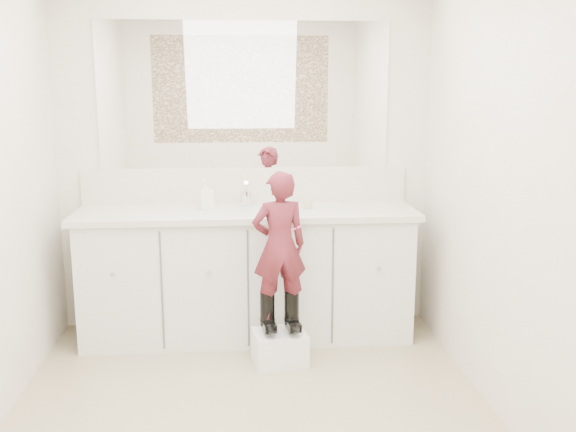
{
  "coord_description": "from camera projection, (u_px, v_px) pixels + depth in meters",
  "views": [
    {
      "loc": [
        -0.06,
        -3.01,
        1.73
      ],
      "look_at": [
        0.25,
        0.86,
        0.92
      ],
      "focal_mm": 40.0,
      "sensor_mm": 36.0,
      "label": 1
    }
  ],
  "objects": [
    {
      "name": "toothbrush",
      "position": [
        291.0,
        230.0,
        3.87
      ],
      "size": [
        0.14,
        0.03,
        0.06
      ],
      "primitive_type": "cylinder",
      "rotation": [
        0.0,
        1.22,
        0.16
      ],
      "color": "#EF5DB0",
      "rests_on": "toddler"
    },
    {
      "name": "step_stool",
      "position": [
        280.0,
        347.0,
        4.02
      ],
      "size": [
        0.36,
        0.31,
        0.2
      ],
      "primitive_type": "cube",
      "rotation": [
        0.0,
        0.0,
        0.16
      ],
      "color": "white",
      "rests_on": "floor"
    },
    {
      "name": "wall_right",
      "position": [
        515.0,
        192.0,
        3.15
      ],
      "size": [
        0.0,
        3.0,
        3.0
      ],
      "primitive_type": "plane",
      "rotation": [
        1.57,
        0.0,
        -1.57
      ],
      "color": "beige",
      "rests_on": "floor"
    },
    {
      "name": "faucet",
      "position": [
        246.0,
        199.0,
        4.44
      ],
      "size": [
        0.08,
        0.08,
        0.1
      ],
      "primitive_type": "cylinder",
      "color": "silver",
      "rests_on": "countertop"
    },
    {
      "name": "boot_left",
      "position": [
        267.0,
        312.0,
        3.96
      ],
      "size": [
        0.12,
        0.19,
        0.27
      ],
      "primitive_type": null,
      "rotation": [
        0.0,
        0.0,
        0.16
      ],
      "color": "black",
      "rests_on": "step_stool"
    },
    {
      "name": "countertop",
      "position": [
        247.0,
        213.0,
        4.29
      ],
      "size": [
        2.28,
        0.58,
        0.04
      ],
      "primitive_type": "cube",
      "color": "beige",
      "rests_on": "vanity_cabinet"
    },
    {
      "name": "wall_back",
      "position": [
        245.0,
        159.0,
        4.51
      ],
      "size": [
        2.6,
        0.0,
        2.6
      ],
      "primitive_type": "plane",
      "rotation": [
        1.57,
        0.0,
        0.0
      ],
      "color": "beige",
      "rests_on": "floor"
    },
    {
      "name": "boot_right",
      "position": [
        292.0,
        312.0,
        3.98
      ],
      "size": [
        0.12,
        0.19,
        0.27
      ],
      "primitive_type": null,
      "rotation": [
        0.0,
        0.0,
        0.16
      ],
      "color": "black",
      "rests_on": "step_stool"
    },
    {
      "name": "soap_bottle",
      "position": [
        205.0,
        195.0,
        4.32
      ],
      "size": [
        0.12,
        0.12,
        0.2
      ],
      "primitive_type": "imported",
      "rotation": [
        0.0,
        0.0,
        0.39
      ],
      "color": "white",
      "rests_on": "countertop"
    },
    {
      "name": "toddler",
      "position": [
        279.0,
        246.0,
        3.88
      ],
      "size": [
        0.36,
        0.27,
        0.91
      ],
      "primitive_type": "imported",
      "rotation": [
        0.0,
        0.0,
        3.3
      ],
      "color": "#982E3D",
      "rests_on": "step_stool"
    },
    {
      "name": "floor",
      "position": [
        253.0,
        426.0,
        3.29
      ],
      "size": [
        3.0,
        3.0,
        0.0
      ],
      "primitive_type": "plane",
      "color": "#998A64",
      "rests_on": "ground"
    },
    {
      "name": "cup",
      "position": [
        307.0,
        203.0,
        4.35
      ],
      "size": [
        0.1,
        0.1,
        0.08
      ],
      "primitive_type": "imported",
      "rotation": [
        0.0,
        0.0,
        0.18
      ],
      "color": "beige",
      "rests_on": "countertop"
    },
    {
      "name": "mirror",
      "position": [
        244.0,
        96.0,
        4.41
      ],
      "size": [
        2.0,
        0.02,
        1.0
      ],
      "primitive_type": "cube",
      "color": "white",
      "rests_on": "wall_back"
    },
    {
      "name": "dot_panel",
      "position": [
        262.0,
        117.0,
        1.5
      ],
      "size": [
        2.0,
        0.01,
        1.2
      ],
      "primitive_type": "cube",
      "color": "#472819",
      "rests_on": "wall_front"
    },
    {
      "name": "wall_front",
      "position": [
        263.0,
        301.0,
        1.58
      ],
      "size": [
        2.6,
        0.0,
        2.6
      ],
      "primitive_type": "plane",
      "rotation": [
        -1.57,
        0.0,
        0.0
      ],
      "color": "beige",
      "rests_on": "floor"
    },
    {
      "name": "backsplash",
      "position": [
        246.0,
        185.0,
        4.53
      ],
      "size": [
        2.28,
        0.03,
        0.25
      ],
      "primitive_type": "cube",
      "color": "beige",
      "rests_on": "countertop"
    },
    {
      "name": "vanity_cabinet",
      "position": [
        247.0,
        276.0,
        4.4
      ],
      "size": [
        2.2,
        0.55,
        0.85
      ],
      "primitive_type": "cube",
      "color": "silver",
      "rests_on": "floor"
    }
  ]
}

